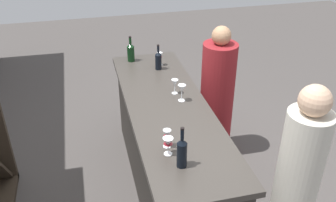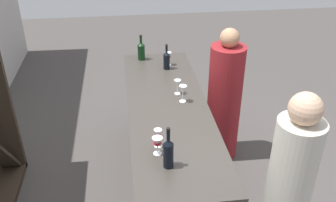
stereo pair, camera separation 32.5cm
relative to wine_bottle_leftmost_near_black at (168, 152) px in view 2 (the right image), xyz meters
The scene contains 12 objects.
ground_plane 1.40m from the wine_bottle_leftmost_near_black, ahead, with size 12.00×12.00×0.00m, color #4C4744.
bar_counter 1.04m from the wine_bottle_leftmost_near_black, ahead, with size 2.41×0.72×1.00m.
wine_bottle_leftmost_near_black is the anchor object (origin of this frame).
wine_bottle_second_left_near_black 1.61m from the wine_bottle_leftmost_near_black, ahead, with size 0.07×0.07×0.28m.
wine_bottle_center_dark_green 1.89m from the wine_bottle_leftmost_near_black, ahead, with size 0.08×0.08×0.29m.
wine_glass_near_left 0.92m from the wine_bottle_leftmost_near_black, 15.62° to the right, with size 0.07×0.07×0.16m.
wine_glass_near_center 1.71m from the wine_bottle_leftmost_near_black, ahead, with size 0.06×0.06×0.15m.
wine_glass_near_right 1.06m from the wine_bottle_leftmost_near_black, 12.07° to the right, with size 0.07×0.07×0.15m.
wine_glass_far_left 0.25m from the wine_bottle_leftmost_near_black, 10.90° to the left, with size 0.06×0.06×0.15m.
wine_glass_far_center 0.17m from the wine_bottle_leftmost_near_black, 21.78° to the left, with size 0.08×0.08×0.14m.
person_left_guest 1.63m from the wine_bottle_leftmost_near_black, 30.09° to the right, with size 0.45×0.45×1.51m.
person_center_guest 0.94m from the wine_bottle_leftmost_near_black, 100.84° to the right, with size 0.39×0.39×1.61m.
Camera 2 is at (-2.86, 0.37, 2.72)m, focal length 40.02 mm.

